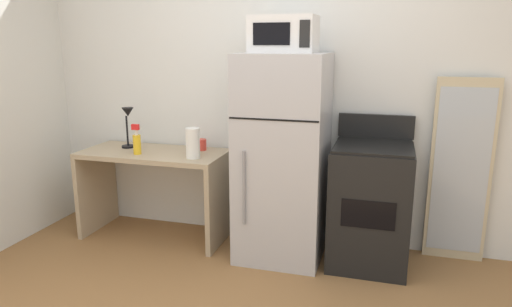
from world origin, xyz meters
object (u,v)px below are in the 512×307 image
(refrigerator, at_px, (283,158))
(microwave, at_px, (284,34))
(desk, at_px, (155,177))
(leaning_mirror, at_px, (460,171))
(spray_bottle, at_px, (137,142))
(paper_towel_roll, at_px, (193,143))
(desk_lamp, at_px, (128,121))
(coffee_mug, at_px, (202,145))
(oven_range, at_px, (370,204))

(refrigerator, xyz_separation_m, microwave, (0.00, -0.02, 0.91))
(desk, distance_m, microwave, 1.62)
(desk, bearing_deg, leaning_mirror, 5.73)
(spray_bottle, xyz_separation_m, leaning_mirror, (2.50, 0.37, -0.15))
(leaning_mirror, bearing_deg, paper_towel_roll, -169.85)
(desk_lamp, bearing_deg, leaning_mirror, 3.96)
(microwave, relative_size, leaning_mirror, 0.33)
(desk, relative_size, desk_lamp, 3.44)
(spray_bottle, distance_m, leaning_mirror, 2.53)
(coffee_mug, distance_m, refrigerator, 0.78)
(spray_bottle, relative_size, microwave, 0.54)
(spray_bottle, distance_m, oven_range, 1.91)
(spray_bottle, bearing_deg, oven_range, 3.43)
(desk_lamp, relative_size, refrigerator, 0.23)
(desk, bearing_deg, paper_towel_roll, -15.69)
(oven_range, bearing_deg, paper_towel_roll, -175.66)
(leaning_mirror, bearing_deg, microwave, -166.70)
(desk, distance_m, leaning_mirror, 2.44)
(refrigerator, distance_m, leaning_mirror, 1.33)
(spray_bottle, height_order, microwave, microwave)
(refrigerator, relative_size, leaning_mirror, 1.12)
(paper_towel_roll, distance_m, refrigerator, 0.72)
(desk, relative_size, refrigerator, 0.77)
(desk_lamp, height_order, oven_range, desk_lamp)
(coffee_mug, height_order, microwave, microwave)
(paper_towel_roll, xyz_separation_m, spray_bottle, (-0.49, -0.01, -0.02))
(refrigerator, bearing_deg, desk_lamp, 175.89)
(desk_lamp, bearing_deg, refrigerator, -4.11)
(oven_range, bearing_deg, desk, 179.61)
(desk, height_order, leaning_mirror, leaning_mirror)
(refrigerator, xyz_separation_m, leaning_mirror, (1.30, 0.29, -0.08))
(desk_lamp, bearing_deg, spray_bottle, -44.76)
(microwave, xyz_separation_m, oven_range, (0.66, 0.05, -1.23))
(desk, relative_size, oven_range, 1.10)
(paper_towel_roll, xyz_separation_m, microwave, (0.71, 0.05, 0.83))
(spray_bottle, bearing_deg, microwave, 2.87)
(desk, bearing_deg, coffee_mug, 22.88)
(desk_lamp, bearing_deg, oven_range, -1.94)
(microwave, xyz_separation_m, leaning_mirror, (1.30, 0.31, -1.00))
(coffee_mug, height_order, leaning_mirror, leaning_mirror)
(coffee_mug, relative_size, leaning_mirror, 0.07)
(coffee_mug, distance_m, spray_bottle, 0.53)
(refrigerator, bearing_deg, spray_bottle, -176.12)
(desk_lamp, height_order, microwave, microwave)
(desk_lamp, xyz_separation_m, refrigerator, (1.39, -0.10, -0.21))
(desk_lamp, distance_m, spray_bottle, 0.29)
(paper_towel_roll, xyz_separation_m, refrigerator, (0.71, 0.07, -0.09))
(coffee_mug, xyz_separation_m, oven_range, (1.42, -0.17, -0.33))
(desk, bearing_deg, refrigerator, -2.16)
(desk_lamp, distance_m, leaning_mirror, 2.71)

